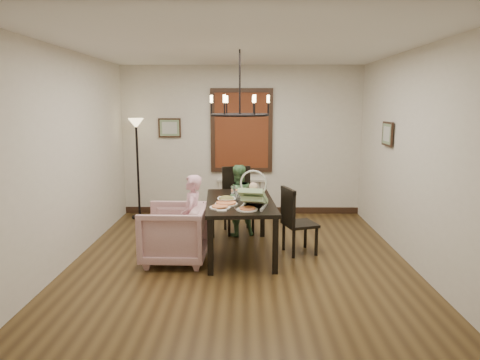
{
  "coord_description": "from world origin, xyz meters",
  "views": [
    {
      "loc": [
        0.07,
        -5.57,
        2.1
      ],
      "look_at": [
        -0.0,
        0.28,
        1.05
      ],
      "focal_mm": 32.0,
      "sensor_mm": 36.0,
      "label": 1
    }
  ],
  "objects_px": {
    "dining_table": "(240,206)",
    "chair_far": "(239,200)",
    "seated_man": "(237,206)",
    "floor_lamp": "(138,170)",
    "drinking_glass": "(237,196)",
    "chair_right": "(300,220)",
    "armchair": "(174,234)",
    "elderly_woman": "(192,226)",
    "baby_bouncer": "(253,195)"
  },
  "relations": [
    {
      "from": "baby_bouncer",
      "to": "drinking_glass",
      "type": "bearing_deg",
      "value": 133.99
    },
    {
      "from": "armchair",
      "to": "elderly_woman",
      "type": "xyz_separation_m",
      "value": [
        0.24,
        0.04,
        0.1
      ]
    },
    {
      "from": "chair_far",
      "to": "seated_man",
      "type": "xyz_separation_m",
      "value": [
        -0.02,
        -0.15,
        -0.07
      ]
    },
    {
      "from": "dining_table",
      "to": "seated_man",
      "type": "distance_m",
      "value": 0.89
    },
    {
      "from": "dining_table",
      "to": "baby_bouncer",
      "type": "relative_size",
      "value": 3.33
    },
    {
      "from": "dining_table",
      "to": "drinking_glass",
      "type": "height_order",
      "value": "drinking_glass"
    },
    {
      "from": "elderly_woman",
      "to": "dining_table",
      "type": "bearing_deg",
      "value": 113.83
    },
    {
      "from": "chair_right",
      "to": "floor_lamp",
      "type": "height_order",
      "value": "floor_lamp"
    },
    {
      "from": "baby_bouncer",
      "to": "floor_lamp",
      "type": "distance_m",
      "value": 3.11
    },
    {
      "from": "drinking_glass",
      "to": "floor_lamp",
      "type": "xyz_separation_m",
      "value": [
        -1.86,
        1.97,
        0.06
      ]
    },
    {
      "from": "seated_man",
      "to": "floor_lamp",
      "type": "xyz_separation_m",
      "value": [
        -1.85,
        1.06,
        0.42
      ]
    },
    {
      "from": "armchair",
      "to": "drinking_glass",
      "type": "xyz_separation_m",
      "value": [
        0.84,
        0.27,
        0.46
      ]
    },
    {
      "from": "chair_right",
      "to": "drinking_glass",
      "type": "height_order",
      "value": "chair_right"
    },
    {
      "from": "armchair",
      "to": "seated_man",
      "type": "height_order",
      "value": "seated_man"
    },
    {
      "from": "chair_far",
      "to": "armchair",
      "type": "distance_m",
      "value": 1.59
    },
    {
      "from": "baby_bouncer",
      "to": "floor_lamp",
      "type": "relative_size",
      "value": 0.28
    },
    {
      "from": "elderly_woman",
      "to": "drinking_glass",
      "type": "xyz_separation_m",
      "value": [
        0.6,
        0.23,
        0.36
      ]
    },
    {
      "from": "chair_far",
      "to": "chair_right",
      "type": "height_order",
      "value": "chair_far"
    },
    {
      "from": "chair_right",
      "to": "dining_table",
      "type": "bearing_deg",
      "value": 74.25
    },
    {
      "from": "armchair",
      "to": "baby_bouncer",
      "type": "distance_m",
      "value": 1.19
    },
    {
      "from": "seated_man",
      "to": "baby_bouncer",
      "type": "height_order",
      "value": "baby_bouncer"
    },
    {
      "from": "dining_table",
      "to": "chair_far",
      "type": "bearing_deg",
      "value": 87.98
    },
    {
      "from": "dining_table",
      "to": "seated_man",
      "type": "bearing_deg",
      "value": 89.54
    },
    {
      "from": "elderly_woman",
      "to": "seated_man",
      "type": "bearing_deg",
      "value": 152.64
    },
    {
      "from": "baby_bouncer",
      "to": "drinking_glass",
      "type": "height_order",
      "value": "baby_bouncer"
    },
    {
      "from": "dining_table",
      "to": "elderly_woman",
      "type": "xyz_separation_m",
      "value": [
        -0.64,
        -0.28,
        -0.2
      ]
    },
    {
      "from": "armchair",
      "to": "drinking_glass",
      "type": "distance_m",
      "value": 0.99
    },
    {
      "from": "dining_table",
      "to": "chair_far",
      "type": "xyz_separation_m",
      "value": [
        -0.03,
        1.01,
        -0.14
      ]
    },
    {
      "from": "chair_far",
      "to": "armchair",
      "type": "bearing_deg",
      "value": -134.35
    },
    {
      "from": "chair_far",
      "to": "baby_bouncer",
      "type": "height_order",
      "value": "baby_bouncer"
    },
    {
      "from": "seated_man",
      "to": "drinking_glass",
      "type": "bearing_deg",
      "value": 73.45
    },
    {
      "from": "baby_bouncer",
      "to": "elderly_woman",
      "type": "bearing_deg",
      "value": -175.88
    },
    {
      "from": "chair_far",
      "to": "seated_man",
      "type": "relative_size",
      "value": 1.14
    },
    {
      "from": "drinking_glass",
      "to": "floor_lamp",
      "type": "relative_size",
      "value": 0.08
    },
    {
      "from": "armchair",
      "to": "drinking_glass",
      "type": "bearing_deg",
      "value": 109.67
    },
    {
      "from": "armchair",
      "to": "floor_lamp",
      "type": "bearing_deg",
      "value": -153.88
    },
    {
      "from": "seated_man",
      "to": "baby_bouncer",
      "type": "distance_m",
      "value": 1.36
    },
    {
      "from": "elderly_woman",
      "to": "baby_bouncer",
      "type": "xyz_separation_m",
      "value": [
        0.82,
        -0.11,
        0.45
      ]
    },
    {
      "from": "elderly_woman",
      "to": "seated_man",
      "type": "xyz_separation_m",
      "value": [
        0.59,
        1.14,
        -0.01
      ]
    },
    {
      "from": "dining_table",
      "to": "chair_far",
      "type": "height_order",
      "value": "chair_far"
    },
    {
      "from": "drinking_glass",
      "to": "dining_table",
      "type": "bearing_deg",
      "value": 58.52
    },
    {
      "from": "elderly_woman",
      "to": "floor_lamp",
      "type": "distance_m",
      "value": 2.57
    },
    {
      "from": "chair_far",
      "to": "baby_bouncer",
      "type": "relative_size",
      "value": 2.13
    },
    {
      "from": "elderly_woman",
      "to": "drinking_glass",
      "type": "height_order",
      "value": "elderly_woman"
    },
    {
      "from": "baby_bouncer",
      "to": "drinking_glass",
      "type": "relative_size",
      "value": 3.49
    },
    {
      "from": "drinking_glass",
      "to": "chair_far",
      "type": "bearing_deg",
      "value": 89.83
    },
    {
      "from": "seated_man",
      "to": "armchair",
      "type": "bearing_deg",
      "value": 37.75
    },
    {
      "from": "chair_right",
      "to": "drinking_glass",
      "type": "bearing_deg",
      "value": 77.6
    },
    {
      "from": "dining_table",
      "to": "armchair",
      "type": "height_order",
      "value": "armchair"
    },
    {
      "from": "chair_far",
      "to": "baby_bouncer",
      "type": "xyz_separation_m",
      "value": [
        0.21,
        -1.41,
        0.39
      ]
    }
  ]
}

